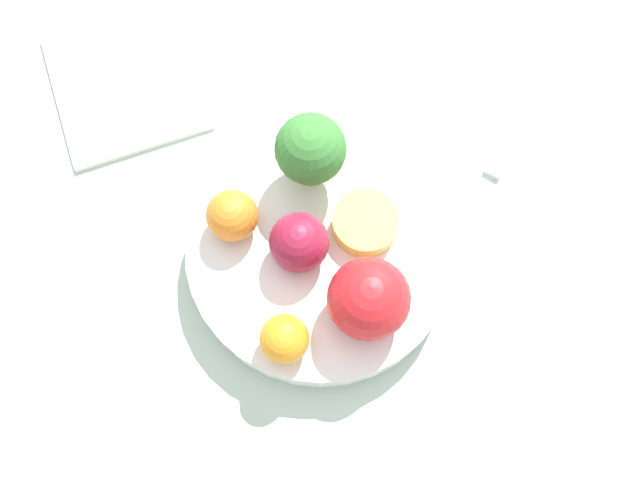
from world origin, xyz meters
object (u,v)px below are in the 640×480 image
(broccoli, at_px, (309,150))
(bowl, at_px, (320,251))
(small_cup, at_px, (364,223))
(napkin, at_px, (124,82))
(spoon, at_px, (508,143))
(apple_green, at_px, (368,299))
(orange_back, at_px, (283,339))
(orange_front, at_px, (231,216))
(apple_red, at_px, (298,242))

(broccoli, bearing_deg, bowl, 97.80)
(small_cup, relative_size, napkin, 0.28)
(bowl, bearing_deg, small_cup, -157.03)
(small_cup, height_order, napkin, small_cup)
(small_cup, height_order, spoon, small_cup)
(bowl, distance_m, small_cup, 0.05)
(apple_green, distance_m, orange_back, 0.07)
(broccoli, relative_size, orange_front, 1.76)
(spoon, bearing_deg, orange_front, 21.17)
(orange_back, bearing_deg, apple_red, -97.60)
(broccoli, xyz_separation_m, orange_front, (0.06, 0.05, -0.02))
(apple_red, bearing_deg, small_cup, -157.26)
(small_cup, bearing_deg, orange_front, -0.67)
(apple_red, xyz_separation_m, napkin, (0.17, -0.18, -0.06))
(apple_red, distance_m, orange_back, 0.07)
(orange_front, relative_size, small_cup, 0.78)
(bowl, bearing_deg, apple_green, 123.55)
(small_cup, xyz_separation_m, spoon, (-0.14, -0.10, -0.04))
(apple_red, bearing_deg, spoon, -148.27)
(apple_green, xyz_separation_m, orange_back, (0.06, 0.03, -0.01))
(orange_front, xyz_separation_m, spoon, (-0.24, -0.09, -0.05))
(orange_front, bearing_deg, orange_back, 114.04)
(broccoli, height_order, apple_red, broccoli)
(apple_red, relative_size, apple_green, 0.76)
(orange_front, bearing_deg, small_cup, 179.33)
(spoon, bearing_deg, small_cup, 34.79)
(apple_red, xyz_separation_m, apple_green, (-0.05, 0.05, 0.01))
(orange_front, relative_size, napkin, 0.22)
(orange_front, xyz_separation_m, small_cup, (-0.11, 0.00, -0.01))
(orange_back, height_order, napkin, orange_back)
(apple_red, bearing_deg, broccoli, -96.88)
(broccoli, bearing_deg, orange_back, 82.75)
(apple_green, xyz_separation_m, napkin, (0.22, -0.23, -0.06))
(bowl, xyz_separation_m, broccoli, (0.01, -0.06, 0.06))
(napkin, bearing_deg, bowl, 137.18)
(orange_front, xyz_separation_m, napkin, (0.12, -0.16, -0.05))
(broccoli, height_order, orange_front, broccoli)
(broccoli, relative_size, orange_back, 1.96)
(orange_back, bearing_deg, bowl, -108.33)
(apple_green, relative_size, small_cup, 1.17)
(apple_green, height_order, small_cup, apple_green)
(broccoli, relative_size, napkin, 0.39)
(apple_red, relative_size, orange_back, 1.26)
(spoon, bearing_deg, apple_red, 31.73)
(broccoli, relative_size, spoon, 1.00)
(bowl, distance_m, orange_back, 0.09)
(small_cup, distance_m, spoon, 0.17)
(apple_green, distance_m, spoon, 0.22)
(broccoli, distance_m, orange_front, 0.08)
(broccoli, height_order, napkin, broccoli)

